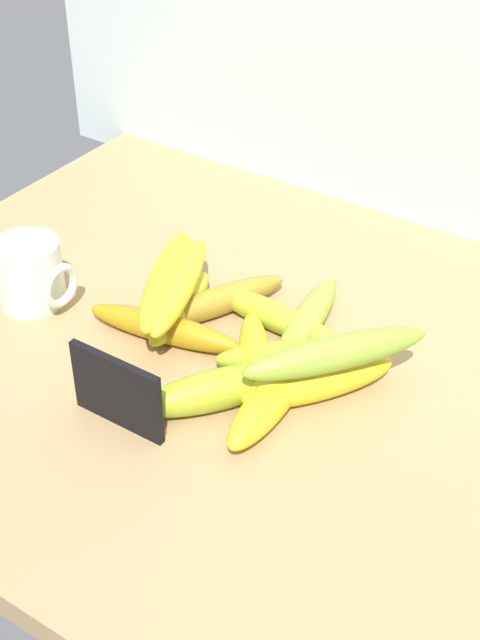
% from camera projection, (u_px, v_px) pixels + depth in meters
% --- Properties ---
extents(counter_top, '(1.10, 0.76, 0.03)m').
position_uv_depth(counter_top, '(290.00, 387.00, 0.99)').
color(counter_top, tan).
rests_on(counter_top, ground).
extents(chalkboard_sign, '(0.11, 0.02, 0.08)m').
position_uv_depth(chalkboard_sign, '(118.00, 394.00, 0.90)').
color(chalkboard_sign, black).
rests_on(chalkboard_sign, counter_top).
extents(coffee_mug, '(0.10, 0.08, 0.08)m').
position_uv_depth(coffee_mug, '(31.00, 273.00, 1.07)').
color(coffee_mug, silver).
rests_on(coffee_mug, counter_top).
extents(banana_0, '(0.14, 0.17, 0.04)m').
position_uv_depth(banana_0, '(256.00, 366.00, 0.97)').
color(banana_0, yellow).
rests_on(banana_0, counter_top).
extents(banana_1, '(0.14, 0.17, 0.04)m').
position_uv_depth(banana_1, '(218.00, 389.00, 0.93)').
color(banana_1, '#9DAF27').
rests_on(banana_1, counter_top).
extents(banana_2, '(0.19, 0.07, 0.03)m').
position_uv_depth(banana_2, '(164.00, 328.00, 1.03)').
color(banana_2, '#AD8416').
rests_on(banana_2, counter_top).
extents(banana_3, '(0.17, 0.14, 0.04)m').
position_uv_depth(banana_3, '(300.00, 358.00, 0.98)').
color(banana_3, '#96C126').
rests_on(banana_3, counter_top).
extents(banana_4, '(0.11, 0.19, 0.04)m').
position_uv_depth(banana_4, '(215.00, 302.00, 1.07)').
color(banana_4, '#A48127').
rests_on(banana_4, counter_top).
extents(banana_5, '(0.05, 0.16, 0.04)m').
position_uv_depth(banana_5, '(268.00, 403.00, 0.92)').
color(banana_5, yellow).
rests_on(banana_5, counter_top).
extents(banana_6, '(0.07, 0.16, 0.04)m').
position_uv_depth(banana_6, '(180.00, 307.00, 1.06)').
color(banana_6, gold).
rests_on(banana_6, counter_top).
extents(banana_7, '(0.13, 0.17, 0.04)m').
position_uv_depth(banana_7, '(318.00, 381.00, 0.94)').
color(banana_7, gold).
rests_on(banana_7, counter_top).
extents(banana_8, '(0.07, 0.18, 0.04)m').
position_uv_depth(banana_8, '(308.00, 320.00, 1.04)').
color(banana_8, '#98B13A').
rests_on(banana_8, counter_top).
extents(banana_9, '(0.19, 0.05, 0.03)m').
position_uv_depth(banana_9, '(275.00, 316.00, 1.04)').
color(banana_9, '#A7BB2D').
rests_on(banana_9, counter_top).
extents(banana_10, '(0.10, 0.20, 0.04)m').
position_uv_depth(banana_10, '(179.00, 285.00, 1.03)').
color(banana_10, yellow).
rests_on(banana_10, banana_6).
extents(banana_11, '(0.15, 0.19, 0.04)m').
position_uv_depth(banana_11, '(336.00, 353.00, 0.92)').
color(banana_11, '#88AA36').
rests_on(banana_11, banana_7).
extents(banana_12, '(0.12, 0.20, 0.04)m').
position_uv_depth(banana_12, '(166.00, 280.00, 1.04)').
color(banana_12, yellow).
rests_on(banana_12, banana_6).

